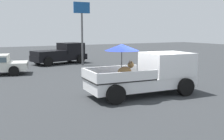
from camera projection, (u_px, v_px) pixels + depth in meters
ground_plane at (141, 95)px, 12.51m from camera, size 80.00×80.00×0.00m
pickup_truck_main at (149, 73)px, 12.51m from camera, size 5.17×2.54×2.37m
pickup_truck_red at (61, 54)px, 23.98m from camera, size 5.08×3.00×1.80m
motel_sign at (82, 21)px, 22.35m from camera, size 1.40×0.16×5.21m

